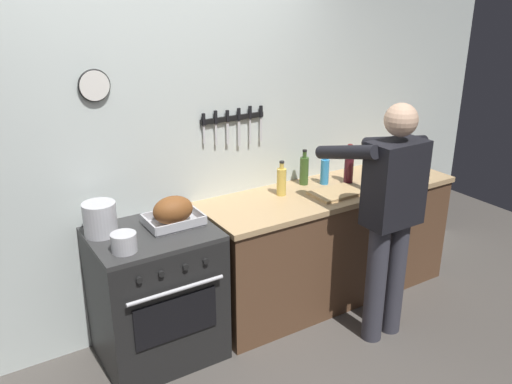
{
  "coord_description": "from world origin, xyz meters",
  "views": [
    {
      "loc": [
        -1.27,
        -1.9,
        2.32
      ],
      "look_at": [
        0.46,
        0.85,
        1.07
      ],
      "focal_mm": 37.63,
      "sensor_mm": 36.0,
      "label": 1
    }
  ],
  "objects_px": {
    "person_cook": "(390,209)",
    "bottle_dish_soap": "(325,171)",
    "bottle_olive_oil": "(304,170)",
    "bottle_cooking_oil": "(281,181)",
    "cutting_board": "(336,193)",
    "stock_pot": "(100,219)",
    "saucepan": "(124,242)",
    "stove": "(156,295)",
    "roasting_pan": "(173,212)",
    "bottle_wine_red": "(349,167)"
  },
  "relations": [
    {
      "from": "stove",
      "to": "saucepan",
      "type": "height_order",
      "value": "saucepan"
    },
    {
      "from": "bottle_wine_red",
      "to": "bottle_olive_oil",
      "type": "bearing_deg",
      "value": 155.45
    },
    {
      "from": "stove",
      "to": "bottle_cooking_oil",
      "type": "distance_m",
      "value": 1.18
    },
    {
      "from": "stock_pot",
      "to": "stove",
      "type": "bearing_deg",
      "value": -25.11
    },
    {
      "from": "stove",
      "to": "stock_pot",
      "type": "xyz_separation_m",
      "value": [
        -0.27,
        0.13,
        0.55
      ]
    },
    {
      "from": "cutting_board",
      "to": "bottle_cooking_oil",
      "type": "xyz_separation_m",
      "value": [
        -0.35,
        0.2,
        0.1
      ]
    },
    {
      "from": "stove",
      "to": "person_cook",
      "type": "relative_size",
      "value": 0.54
    },
    {
      "from": "person_cook",
      "to": "bottle_olive_oil",
      "type": "height_order",
      "value": "person_cook"
    },
    {
      "from": "roasting_pan",
      "to": "stock_pot",
      "type": "distance_m",
      "value": 0.45
    },
    {
      "from": "roasting_pan",
      "to": "stock_pot",
      "type": "height_order",
      "value": "stock_pot"
    },
    {
      "from": "person_cook",
      "to": "roasting_pan",
      "type": "distance_m",
      "value": 1.41
    },
    {
      "from": "saucepan",
      "to": "bottle_olive_oil",
      "type": "distance_m",
      "value": 1.58
    },
    {
      "from": "saucepan",
      "to": "bottle_olive_oil",
      "type": "relative_size",
      "value": 0.54
    },
    {
      "from": "saucepan",
      "to": "bottle_wine_red",
      "type": "xyz_separation_m",
      "value": [
        1.86,
        0.21,
        0.07
      ]
    },
    {
      "from": "roasting_pan",
      "to": "bottle_cooking_oil",
      "type": "bearing_deg",
      "value": 4.4
    },
    {
      "from": "saucepan",
      "to": "bottle_olive_oil",
      "type": "height_order",
      "value": "bottle_olive_oil"
    },
    {
      "from": "roasting_pan",
      "to": "stove",
      "type": "bearing_deg",
      "value": -170.73
    },
    {
      "from": "bottle_dish_soap",
      "to": "bottle_cooking_oil",
      "type": "distance_m",
      "value": 0.41
    },
    {
      "from": "stove",
      "to": "roasting_pan",
      "type": "height_order",
      "value": "roasting_pan"
    },
    {
      "from": "cutting_board",
      "to": "bottle_wine_red",
      "type": "xyz_separation_m",
      "value": [
        0.25,
        0.15,
        0.12
      ]
    },
    {
      "from": "stock_pot",
      "to": "saucepan",
      "type": "relative_size",
      "value": 1.39
    },
    {
      "from": "stove",
      "to": "bottle_wine_red",
      "type": "height_order",
      "value": "bottle_wine_red"
    },
    {
      "from": "bottle_cooking_oil",
      "to": "saucepan",
      "type": "bearing_deg",
      "value": -168.45
    },
    {
      "from": "bottle_dish_soap",
      "to": "person_cook",
      "type": "bearing_deg",
      "value": -92.87
    },
    {
      "from": "roasting_pan",
      "to": "bottle_olive_oil",
      "type": "relative_size",
      "value": 1.28
    },
    {
      "from": "bottle_cooking_oil",
      "to": "stock_pot",
      "type": "bearing_deg",
      "value": 178.51
    },
    {
      "from": "stove",
      "to": "saucepan",
      "type": "relative_size",
      "value": 6.1
    },
    {
      "from": "bottle_dish_soap",
      "to": "bottle_olive_oil",
      "type": "relative_size",
      "value": 0.92
    },
    {
      "from": "stock_pot",
      "to": "saucepan",
      "type": "distance_m",
      "value": 0.3
    },
    {
      "from": "bottle_cooking_oil",
      "to": "person_cook",
      "type": "bearing_deg",
      "value": -61.8
    },
    {
      "from": "saucepan",
      "to": "bottle_dish_soap",
      "type": "xyz_separation_m",
      "value": [
        1.68,
        0.28,
        0.05
      ]
    },
    {
      "from": "stock_pot",
      "to": "cutting_board",
      "type": "distance_m",
      "value": 1.68
    },
    {
      "from": "bottle_cooking_oil",
      "to": "bottle_olive_oil",
      "type": "bearing_deg",
      "value": 19.2
    },
    {
      "from": "stove",
      "to": "bottle_cooking_oil",
      "type": "height_order",
      "value": "bottle_cooking_oil"
    },
    {
      "from": "person_cook",
      "to": "cutting_board",
      "type": "bearing_deg",
      "value": -2.19
    },
    {
      "from": "roasting_pan",
      "to": "saucepan",
      "type": "xyz_separation_m",
      "value": [
        -0.39,
        -0.19,
        -0.03
      ]
    },
    {
      "from": "roasting_pan",
      "to": "saucepan",
      "type": "bearing_deg",
      "value": -153.81
    },
    {
      "from": "person_cook",
      "to": "bottle_cooking_oil",
      "type": "bearing_deg",
      "value": 22.29
    },
    {
      "from": "bottle_wine_red",
      "to": "bottle_cooking_oil",
      "type": "relative_size",
      "value": 1.18
    },
    {
      "from": "cutting_board",
      "to": "bottle_olive_oil",
      "type": "xyz_separation_m",
      "value": [
        -0.07,
        0.3,
        0.1
      ]
    },
    {
      "from": "person_cook",
      "to": "cutting_board",
      "type": "height_order",
      "value": "person_cook"
    },
    {
      "from": "bottle_cooking_oil",
      "to": "roasting_pan",
      "type": "bearing_deg",
      "value": -175.6
    },
    {
      "from": "stove",
      "to": "stock_pot",
      "type": "distance_m",
      "value": 0.63
    },
    {
      "from": "roasting_pan",
      "to": "saucepan",
      "type": "distance_m",
      "value": 0.44
    },
    {
      "from": "stock_pot",
      "to": "bottle_olive_oil",
      "type": "bearing_deg",
      "value": 2.23
    },
    {
      "from": "person_cook",
      "to": "bottle_dish_soap",
      "type": "height_order",
      "value": "person_cook"
    },
    {
      "from": "saucepan",
      "to": "bottle_cooking_oil",
      "type": "distance_m",
      "value": 1.29
    },
    {
      "from": "stove",
      "to": "stock_pot",
      "type": "bearing_deg",
      "value": 154.89
    },
    {
      "from": "cutting_board",
      "to": "saucepan",
      "type": "bearing_deg",
      "value": -177.96
    },
    {
      "from": "person_cook",
      "to": "roasting_pan",
      "type": "height_order",
      "value": "person_cook"
    }
  ]
}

